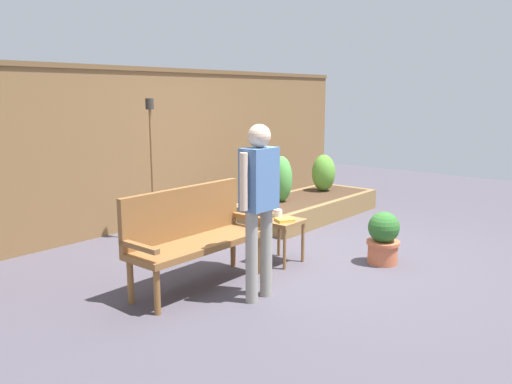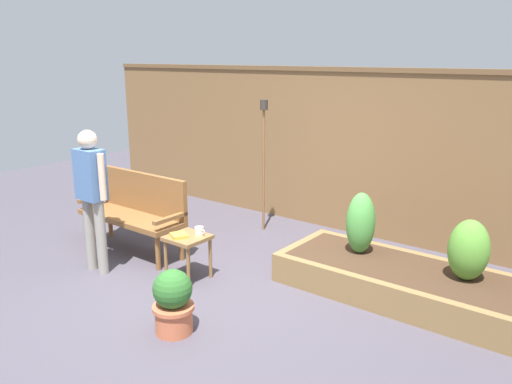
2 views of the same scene
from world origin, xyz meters
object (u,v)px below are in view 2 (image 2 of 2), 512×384
at_px(shrub_near_bench, 361,223).
at_px(shrub_far_corner, 469,250).
at_px(side_table, 188,243).
at_px(book_on_table, 179,235).
at_px(garden_bench, 137,207).
at_px(person_by_bench, 91,189).
at_px(tiki_torch, 264,143).
at_px(potted_boxwood, 173,301).
at_px(cup_on_table, 199,231).

xyz_separation_m(shrub_near_bench, shrub_far_corner, (1.08, 0.00, -0.04)).
xyz_separation_m(side_table, book_on_table, (-0.05, -0.07, 0.10)).
distance_m(garden_bench, person_by_bench, 0.82).
height_order(tiki_torch, person_by_bench, tiki_torch).
relative_size(side_table, shrub_far_corner, 0.84).
bearing_deg(side_table, book_on_table, -124.23).
distance_m(garden_bench, book_on_table, 1.09).
bearing_deg(garden_bench, side_table, -12.26).
relative_size(book_on_table, shrub_near_bench, 0.28).
distance_m(garden_bench, side_table, 1.13).
bearing_deg(person_by_bench, garden_bench, 102.14).
relative_size(garden_bench, potted_boxwood, 2.53).
xyz_separation_m(book_on_table, shrub_near_bench, (1.48, 1.17, 0.13)).
xyz_separation_m(side_table, tiki_torch, (-0.33, 1.76, 0.80)).
relative_size(side_table, cup_on_table, 3.75).
relative_size(shrub_near_bench, person_by_bench, 0.42).
bearing_deg(shrub_far_corner, cup_on_table, -157.99).
distance_m(garden_bench, cup_on_table, 1.17).
relative_size(book_on_table, potted_boxwood, 0.32).
relative_size(side_table, person_by_bench, 0.31).
bearing_deg(tiki_torch, cup_on_table, -76.53).
height_order(side_table, shrub_far_corner, shrub_far_corner).
distance_m(garden_bench, shrub_near_bench, 2.66).
xyz_separation_m(potted_boxwood, tiki_torch, (-1.01, 2.62, 0.91)).
distance_m(potted_boxwood, person_by_bench, 1.79).
relative_size(shrub_far_corner, person_by_bench, 0.37).
height_order(book_on_table, shrub_far_corner, shrub_far_corner).
bearing_deg(garden_bench, cup_on_table, -6.32).
distance_m(shrub_far_corner, person_by_bench, 3.80).
bearing_deg(shrub_far_corner, shrub_near_bench, 180.00).
relative_size(side_table, shrub_near_bench, 0.74).
height_order(book_on_table, tiki_torch, tiki_torch).
bearing_deg(cup_on_table, shrub_far_corner, 22.01).
xyz_separation_m(garden_bench, tiki_torch, (0.76, 1.52, 0.65)).
xyz_separation_m(potted_boxwood, person_by_bench, (-1.62, 0.39, 0.64)).
relative_size(garden_bench, shrub_far_corner, 2.52).
bearing_deg(tiki_torch, side_table, -79.50).
bearing_deg(side_table, tiki_torch, 100.50).
bearing_deg(book_on_table, shrub_far_corner, 51.74).
xyz_separation_m(side_table, potted_boxwood, (0.68, -0.86, -0.11)).
relative_size(tiki_torch, person_by_bench, 1.12).
height_order(garden_bench, shrub_near_bench, shrub_near_bench).
bearing_deg(shrub_near_bench, potted_boxwood, -110.98).
bearing_deg(shrub_near_bench, person_by_bench, -146.63).
xyz_separation_m(garden_bench, cup_on_table, (1.16, -0.13, -0.02)).
distance_m(cup_on_table, tiki_torch, 1.83).
height_order(garden_bench, potted_boxwood, garden_bench).
xyz_separation_m(cup_on_table, shrub_near_bench, (1.36, 0.99, 0.10)).
bearing_deg(potted_boxwood, person_by_bench, 166.36).
relative_size(shrub_far_corner, tiki_torch, 0.33).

